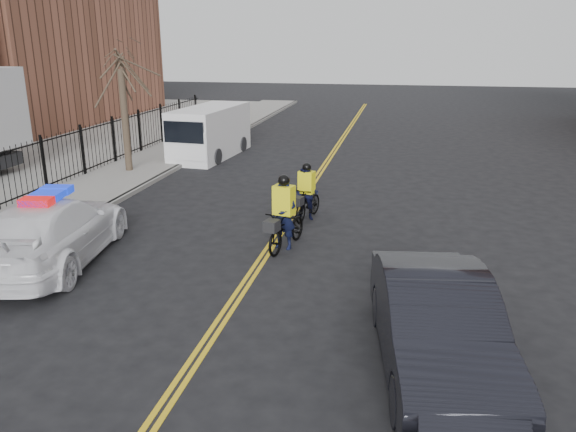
% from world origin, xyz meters
% --- Properties ---
extents(ground, '(120.00, 120.00, 0.00)m').
position_xyz_m(ground, '(0.00, 0.00, 0.00)').
color(ground, black).
rests_on(ground, ground).
extents(center_line_left, '(0.10, 60.00, 0.01)m').
position_xyz_m(center_line_left, '(-0.08, 8.00, 0.01)').
color(center_line_left, gold).
rests_on(center_line_left, ground).
extents(center_line_right, '(0.10, 60.00, 0.01)m').
position_xyz_m(center_line_right, '(0.08, 8.00, 0.01)').
color(center_line_right, gold).
rests_on(center_line_right, ground).
extents(sidewalk, '(3.00, 60.00, 0.15)m').
position_xyz_m(sidewalk, '(-7.50, 8.00, 0.07)').
color(sidewalk, gray).
rests_on(sidewalk, ground).
extents(curb, '(0.20, 60.00, 0.15)m').
position_xyz_m(curb, '(-6.00, 8.00, 0.07)').
color(curb, gray).
rests_on(curb, ground).
extents(iron_fence, '(0.12, 28.00, 2.00)m').
position_xyz_m(iron_fence, '(-9.00, 8.00, 1.00)').
color(iron_fence, black).
rests_on(iron_fence, ground).
extents(warehouse_far, '(14.00, 18.00, 14.00)m').
position_xyz_m(warehouse_far, '(-23.00, 24.00, 7.00)').
color(warehouse_far, brown).
rests_on(warehouse_far, ground).
extents(street_tree, '(3.20, 3.20, 4.80)m').
position_xyz_m(street_tree, '(-7.60, 10.00, 3.53)').
color(street_tree, '#32291E').
rests_on(street_tree, sidewalk).
extents(police_cruiser, '(3.15, 5.87, 1.78)m').
position_xyz_m(police_cruiser, '(-4.93, 0.78, 0.82)').
color(police_cruiser, white).
rests_on(police_cruiser, ground).
extents(dark_sedan, '(2.43, 5.17, 1.64)m').
position_xyz_m(dark_sedan, '(3.97, -2.22, 0.82)').
color(dark_sedan, black).
rests_on(dark_sedan, ground).
extents(cargo_van, '(2.43, 5.59, 2.28)m').
position_xyz_m(cargo_van, '(-5.51, 13.91, 1.12)').
color(cargo_van, white).
rests_on(cargo_van, ground).
extents(cyclist_near, '(1.14, 2.11, 1.97)m').
position_xyz_m(cyclist_near, '(0.36, 2.88, 0.69)').
color(cyclist_near, black).
rests_on(cyclist_near, ground).
extents(cyclist_far, '(0.90, 1.79, 1.74)m').
position_xyz_m(cyclist_far, '(0.51, 5.45, 0.69)').
color(cyclist_far, black).
rests_on(cyclist_far, ground).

